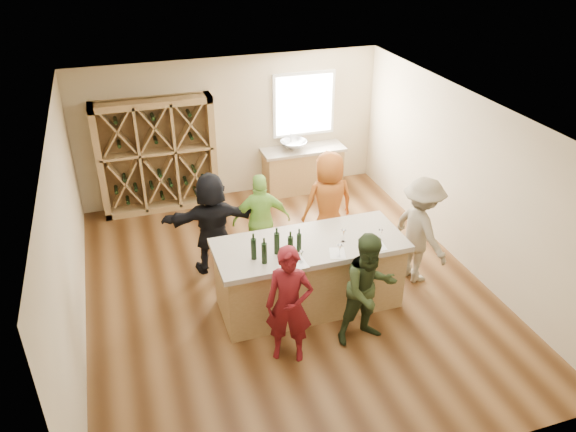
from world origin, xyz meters
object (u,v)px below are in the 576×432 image
object	(u,v)px
wine_rack	(157,156)
person_near_left	(289,305)
tasting_counter_base	(309,276)
wine_bottle_c	(277,243)
person_near_right	(369,290)
wine_bottle_b	(264,253)
person_far_right	(329,203)
wine_bottle_e	(299,243)
person_server	(421,230)
wine_bottle_d	(290,247)
sink	(294,145)
wine_bottle_a	(254,249)
person_far_left	(212,223)
person_far_mid	(261,220)

from	to	relation	value
wine_rack	person_near_left	distance (m)	4.86
tasting_counter_base	wine_bottle_c	world-z (taller)	wine_bottle_c
wine_bottle_c	person_near_right	xyz separation A→B (m)	(1.01, -0.83, -0.42)
wine_bottle_b	wine_bottle_c	xyz separation A→B (m)	(0.23, 0.18, 0.01)
wine_bottle_b	person_far_right	world-z (taller)	person_far_right
tasting_counter_base	wine_bottle_b	bearing A→B (deg)	-158.61
wine_rack	wine_bottle_e	world-z (taller)	wine_rack
tasting_counter_base	person_server	size ratio (longest dim) A/B	1.50
wine_bottle_c	person_near_right	size ratio (longest dim) A/B	0.19
person_far_right	person_near_left	bearing A→B (deg)	56.21
tasting_counter_base	wine_bottle_d	bearing A→B (deg)	-146.52
wine_bottle_c	wine_bottle_d	xyz separation A→B (m)	(0.15, -0.13, -0.01)
sink	person_near_right	size ratio (longest dim) A/B	0.33
wine_bottle_a	wine_bottle_d	distance (m)	0.49
tasting_counter_base	wine_bottle_b	xyz separation A→B (m)	(-0.75, -0.29, 0.73)
wine_bottle_b	person_near_right	distance (m)	1.46
tasting_counter_base	person_far_right	world-z (taller)	person_far_right
person_far_right	person_far_left	distance (m)	1.96
wine_bottle_c	person_far_mid	distance (m)	1.50
tasting_counter_base	person_far_left	bearing A→B (deg)	129.52
wine_bottle_b	wine_bottle_e	size ratio (longest dim) A/B	1.12
wine_bottle_d	wine_bottle_e	distance (m)	0.18
person_near_left	person_far_right	xyz separation A→B (m)	(1.44, 2.30, 0.07)
person_server	person_far_left	size ratio (longest dim) A/B	1.02
wine_rack	person_far_left	size ratio (longest dim) A/B	1.29
wine_rack	sink	bearing A→B (deg)	-1.49
sink	tasting_counter_base	xyz separation A→B (m)	(-1.01, -3.71, -0.51)
wine_bottle_b	wine_bottle_d	xyz separation A→B (m)	(0.38, 0.05, 0.00)
wine_bottle_d	person_near_right	size ratio (longest dim) A/B	0.19
sink	person_near_left	world-z (taller)	person_near_left
sink	wine_bottle_e	bearing A→B (deg)	-107.56
person_near_right	person_far_left	bearing A→B (deg)	120.57
wine_rack	wine_bottle_b	world-z (taller)	wine_rack
person_near_left	person_near_right	size ratio (longest dim) A/B	1.01
person_server	person_far_left	world-z (taller)	person_server
person_far_left	wine_bottle_d	bearing A→B (deg)	118.87
person_near_left	person_near_right	bearing A→B (deg)	23.70
sink	person_server	distance (m)	3.69
person_near_left	person_server	world-z (taller)	person_server
sink	person_near_left	bearing A→B (deg)	-109.22
wine_bottle_d	wine_bottle_e	bearing A→B (deg)	29.56
wine_bottle_c	person_far_mid	xyz separation A→B (m)	(0.17, 1.42, -0.44)
wine_bottle_d	person_server	distance (m)	2.29
tasting_counter_base	wine_bottle_d	distance (m)	0.86
wine_bottle_c	person_far_mid	bearing A→B (deg)	83.04
wine_rack	wine_bottle_e	xyz separation A→B (m)	(1.47, -3.94, 0.11)
wine_bottle_e	person_near_right	bearing A→B (deg)	-48.37
wine_bottle_a	person_far_right	distance (m)	2.27
wine_bottle_c	wine_bottle_b	bearing A→B (deg)	-142.26
wine_bottle_e	person_far_mid	size ratio (longest dim) A/B	0.17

